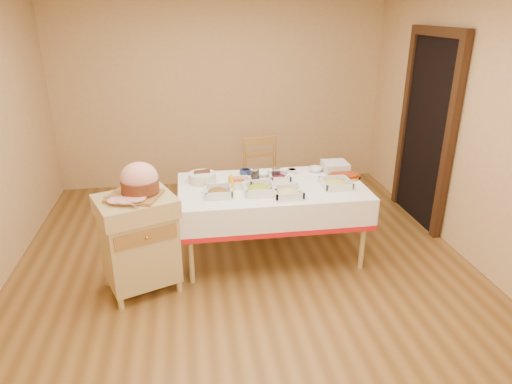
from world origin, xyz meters
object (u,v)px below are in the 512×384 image
dining_table (271,200)px  brass_platter (344,176)px  dining_chair (264,180)px  plate_stack (335,167)px  ham_on_board (139,182)px  preserve_jar_left (255,174)px  mustard_bottle (231,183)px  preserve_jar_right (276,174)px  bread_basket (202,177)px  butcher_cart (139,238)px

dining_table → brass_platter: bearing=6.6°
dining_chair → plate_stack: dining_chair is taller
plate_stack → brass_platter: plate_stack is taller
dining_table → ham_on_board: size_ratio=4.07×
brass_platter → plate_stack: bearing=100.8°
preserve_jar_left → plate_stack: bearing=5.1°
mustard_bottle → brass_platter: bearing=7.4°
mustard_bottle → ham_on_board: bearing=-156.8°
preserve_jar_right → plate_stack: preserve_jar_right is taller
mustard_bottle → bread_basket: bearing=136.3°
dining_chair → brass_platter: bearing=-46.8°
plate_stack → brass_platter: (0.04, -0.20, -0.03)m
dining_table → dining_chair: (0.07, 0.84, -0.09)m
preserve_jar_right → bread_basket: bearing=179.8°
preserve_jar_left → brass_platter: 0.92m
butcher_cart → preserve_jar_left: (1.13, 0.66, 0.31)m
preserve_jar_right → ham_on_board: bearing=-155.2°
ham_on_board → preserve_jar_left: size_ratio=3.73×
dining_table → mustard_bottle: mustard_bottle is taller
dining_chair → butcher_cart: bearing=-136.0°
butcher_cart → brass_platter: 2.13m
preserve_jar_right → plate_stack: 0.66m
preserve_jar_left → plate_stack: 0.88m
dining_chair → bread_basket: (-0.74, -0.65, 0.31)m
dining_chair → mustard_bottle: dining_chair is taller
butcher_cart → preserve_jar_left: 1.34m
dining_table → butcher_cart: size_ratio=2.03×
mustard_bottle → plate_stack: mustard_bottle is taller
preserve_jar_right → brass_platter: 0.70m
preserve_jar_right → mustard_bottle: mustard_bottle is taller
dining_chair → ham_on_board: (-1.29, -1.25, 0.52)m
butcher_cart → brass_platter: size_ratio=2.60×
dining_table → preserve_jar_left: preserve_jar_left is taller
bread_basket → brass_platter: (1.44, -0.10, -0.03)m
dining_table → mustard_bottle: (-0.40, -0.06, 0.24)m
butcher_cart → preserve_jar_right: 1.52m
butcher_cart → bread_basket: 0.92m
mustard_bottle → brass_platter: 1.19m
preserve_jar_right → mustard_bottle: bearing=-152.6°
ham_on_board → preserve_jar_left: ham_on_board is taller
ham_on_board → preserve_jar_left: (1.08, 0.62, -0.21)m
butcher_cart → preserve_jar_right: butcher_cart is taller
dining_table → bread_basket: (-0.67, 0.19, 0.21)m
dining_table → preserve_jar_right: size_ratio=15.88×
dining_table → preserve_jar_right: bearing=65.9°
preserve_jar_left → preserve_jar_right: 0.22m
bread_basket → ham_on_board: bearing=-132.4°
preserve_jar_left → preserve_jar_right: size_ratio=1.04×
dining_table → ham_on_board: ham_on_board is taller
ham_on_board → mustard_bottle: (0.82, 0.35, -0.18)m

